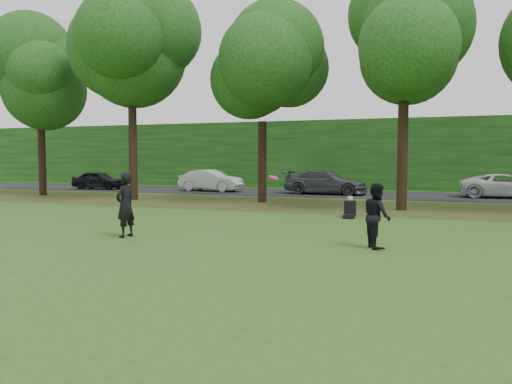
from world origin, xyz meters
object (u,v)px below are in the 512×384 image
(seated_person, at_px, (350,210))
(frisbee, at_px, (274,177))
(player_right, at_px, (377,216))
(player_left, at_px, (125,205))

(seated_person, bearing_deg, frisbee, -101.20)
(player_right, height_order, frisbee, frisbee)
(player_left, relative_size, seated_person, 2.26)
(player_left, bearing_deg, seated_person, 147.31)
(player_left, xyz_separation_m, frisbee, (4.27, 0.66, 0.82))
(player_left, bearing_deg, frisbee, 103.37)
(player_left, height_order, player_right, player_left)
(frisbee, bearing_deg, player_left, -171.24)
(player_left, relative_size, player_right, 1.14)
(frisbee, bearing_deg, seated_person, 81.04)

